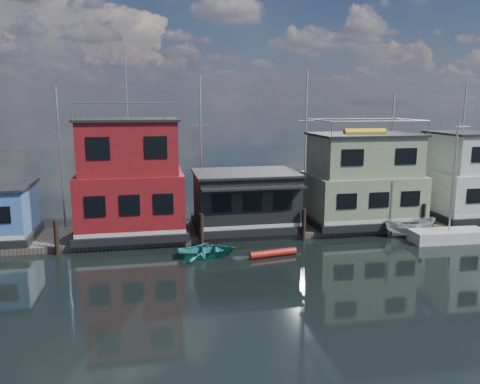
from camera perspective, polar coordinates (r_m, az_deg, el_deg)
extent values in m
plane|color=black|center=(23.44, 7.93, -12.64)|extent=(160.00, 160.00, 0.00)
cube|color=#595147|center=(34.30, 1.46, -4.55)|extent=(48.00, 5.00, 0.40)
cube|color=black|center=(33.46, -12.95, -4.42)|extent=(7.40, 5.90, 0.50)
cube|color=maroon|center=(32.97, -13.10, -0.86)|extent=(7.00, 5.50, 3.74)
cube|color=maroon|center=(32.45, -13.37, 5.37)|extent=(6.30, 4.95, 3.46)
cube|color=black|center=(32.34, -13.51, 8.56)|extent=(6.65, 5.23, 0.16)
cylinder|color=silver|center=(32.34, -13.68, 12.24)|extent=(0.08, 0.08, 4.00)
cube|color=black|center=(34.09, 0.64, -3.86)|extent=(7.40, 5.40, 0.50)
cube|color=black|center=(33.64, 0.65, -0.65)|extent=(7.00, 5.00, 3.40)
cube|color=black|center=(33.34, 0.65, 2.35)|extent=(7.30, 5.30, 0.16)
cube|color=black|center=(30.73, 1.70, 0.51)|extent=(7.00, 1.20, 0.12)
cube|color=black|center=(36.91, 14.48, -3.06)|extent=(8.40, 5.90, 0.50)
cube|color=#92A078|center=(36.53, 14.61, -0.30)|extent=(8.00, 5.50, 3.12)
cube|color=#92A078|center=(36.09, 14.84, 4.37)|extent=(7.20, 4.95, 2.88)
cube|color=black|center=(35.96, 14.96, 6.78)|extent=(7.60, 5.23, 0.16)
cylinder|color=yellow|center=(35.95, 14.97, 7.05)|extent=(3.20, 0.56, 0.56)
cube|color=black|center=(42.14, 26.87, -2.20)|extent=(8.40, 5.90, 0.50)
cube|color=silver|center=(41.80, 27.08, 0.22)|extent=(8.00, 5.50, 3.12)
cylinder|color=#2D2116|center=(31.16, -21.47, -5.19)|extent=(0.28, 0.28, 2.20)
cylinder|color=#2D2116|center=(30.77, -4.72, -4.65)|extent=(0.28, 0.28, 2.20)
cylinder|color=#2D2116|center=(32.25, 7.77, -3.99)|extent=(0.28, 0.28, 2.20)
cylinder|color=#2D2116|center=(36.11, 21.45, -3.05)|extent=(0.28, 0.28, 2.20)
cylinder|color=silver|center=(39.11, -21.06, 4.18)|extent=(0.16, 0.16, 10.50)
cylinder|color=silver|center=(38.98, -21.22, 6.47)|extent=(1.40, 0.06, 0.06)
cylinder|color=silver|center=(38.68, -4.79, 5.54)|extent=(0.16, 0.16, 11.50)
cylinder|color=silver|center=(38.56, -4.83, 8.09)|extent=(1.40, 0.06, 0.06)
cylinder|color=silver|center=(40.62, 8.00, 6.08)|extent=(0.16, 0.16, 12.00)
cylinder|color=silver|center=(40.52, 8.06, 8.61)|extent=(1.40, 0.06, 0.06)
cylinder|color=silver|center=(43.96, 17.91, 4.70)|extent=(0.16, 0.16, 10.00)
cylinder|color=silver|center=(43.84, 18.02, 6.65)|extent=(1.40, 0.06, 0.06)
cylinder|color=silver|center=(47.68, 25.37, 5.23)|extent=(0.16, 0.16, 11.00)
cylinder|color=silver|center=(47.58, 25.53, 7.20)|extent=(1.40, 0.06, 0.06)
cube|color=white|center=(34.89, 24.07, -4.90)|extent=(5.22, 1.94, 0.80)
cylinder|color=silver|center=(34.08, 24.60, 1.69)|extent=(0.12, 0.12, 7.32)
cube|color=silver|center=(34.48, 24.30, -2.06)|extent=(0.12, 1.60, 0.05)
cylinder|color=red|center=(28.98, 4.04, -7.44)|extent=(3.04, 0.90, 0.44)
imported|color=silver|center=(35.11, 20.00, -4.03)|extent=(3.73, 1.90, 1.38)
imported|color=teal|center=(28.99, -4.02, -7.12)|extent=(3.60, 2.59, 0.74)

